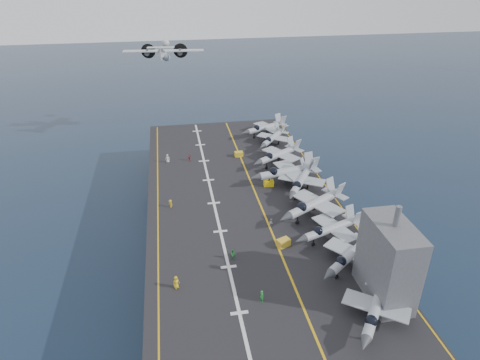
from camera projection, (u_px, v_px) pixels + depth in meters
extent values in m
plane|color=#142135|center=(243.00, 243.00, 90.87)|extent=(500.00, 500.00, 0.00)
cube|color=#56595E|center=(243.00, 223.00, 88.54)|extent=(36.00, 90.00, 10.00)
cube|color=black|center=(243.00, 201.00, 86.12)|extent=(38.00, 92.00, 0.40)
cube|color=gold|center=(258.00, 199.00, 86.47)|extent=(0.35, 90.00, 0.02)
cube|color=silver|center=(214.00, 203.00, 85.11)|extent=(0.50, 90.00, 0.02)
cube|color=gold|center=(158.00, 208.00, 83.44)|extent=(0.25, 90.00, 0.02)
cube|color=gold|center=(331.00, 193.00, 88.82)|extent=(0.25, 90.00, 0.02)
imported|color=gold|center=(176.00, 282.00, 62.99)|extent=(1.49, 1.36, 2.07)
imported|color=#258934|center=(233.00, 254.00, 68.99)|extent=(1.14, 0.78, 1.87)
imported|color=yellow|center=(170.00, 204.00, 83.38)|extent=(1.10, 1.17, 1.62)
imported|color=#B9293A|center=(189.00, 157.00, 102.42)|extent=(1.16, 1.17, 1.65)
imported|color=silver|center=(168.00, 158.00, 101.45)|extent=(1.36, 1.03, 2.05)
imported|color=green|center=(262.00, 296.00, 60.52)|extent=(1.11, 1.36, 1.95)
imported|color=silver|center=(271.00, 222.00, 77.48)|extent=(1.01, 1.16, 1.62)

